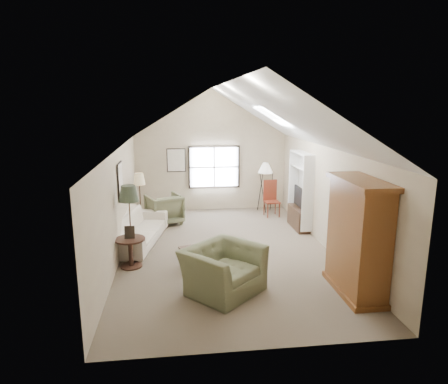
{
  "coord_description": "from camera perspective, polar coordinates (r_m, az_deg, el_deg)",
  "views": [
    {
      "loc": [
        -1.15,
        -9.12,
        3.57
      ],
      "look_at": [
        0.0,
        0.4,
        1.4
      ],
      "focal_mm": 32.0,
      "sensor_mm": 36.0,
      "label": 1
    }
  ],
  "objects": [
    {
      "name": "tripod_lamp",
      "position": [
        13.22,
        5.87,
        0.73
      ],
      "size": [
        0.56,
        0.56,
        1.66
      ],
      "primitive_type": null,
      "rotation": [
        0.0,
        0.0,
        0.18
      ],
      "color": "silver",
      "rests_on": "ground"
    },
    {
      "name": "window",
      "position": [
        13.31,
        -1.42,
        3.58
      ],
      "size": [
        1.72,
        0.08,
        1.42
      ],
      "primitive_type": "cube",
      "color": "black",
      "rests_on": "room_shell"
    },
    {
      "name": "side_table",
      "position": [
        9.11,
        -13.18,
        -8.43
      ],
      "size": [
        0.78,
        0.78,
        0.66
      ],
      "primitive_type": "cylinder",
      "rotation": [
        0.0,
        0.0,
        -0.2
      ],
      "color": "#392017",
      "rests_on": "ground"
    },
    {
      "name": "armoire",
      "position": [
        7.9,
        18.58,
        -6.16
      ],
      "size": [
        0.6,
        1.5,
        2.2
      ],
      "primitive_type": "cube",
      "color": "brown",
      "rests_on": "ground"
    },
    {
      "name": "armchair_far",
      "position": [
        12.06,
        -8.53,
        -2.42
      ],
      "size": [
        1.24,
        1.26,
        0.89
      ],
      "primitive_type": "imported",
      "rotation": [
        0.0,
        0.0,
        3.52
      ],
      "color": "#6D6F4E",
      "rests_on": "ground"
    },
    {
      "name": "skylight",
      "position": [
        10.32,
        6.97,
        10.72
      ],
      "size": [
        0.8,
        1.2,
        0.52
      ],
      "primitive_type": null,
      "color": "white",
      "rests_on": "room_shell"
    },
    {
      "name": "sofa",
      "position": [
        10.6,
        -12.3,
        -5.05
      ],
      "size": [
        1.53,
        2.78,
        0.77
      ],
      "primitive_type": "imported",
      "rotation": [
        0.0,
        0.0,
        1.37
      ],
      "color": "white",
      "rests_on": "ground"
    },
    {
      "name": "media_console",
      "position": [
        11.73,
        10.62,
        -3.66
      ],
      "size": [
        0.34,
        1.18,
        0.6
      ],
      "primitive_type": "cube",
      "color": "#382316",
      "rests_on": "ground"
    },
    {
      "name": "room_shell",
      "position": [
        9.2,
        0.3,
        10.49
      ],
      "size": [
        5.01,
        8.01,
        4.0
      ],
      "color": "#6C604D",
      "rests_on": "ground"
    },
    {
      "name": "bowl",
      "position": [
        8.92,
        -3.45,
        -7.68
      ],
      "size": [
        0.26,
        0.26,
        0.05
      ],
      "primitive_type": "imported",
      "rotation": [
        0.0,
        0.0,
        0.35
      ],
      "color": "#3C2318",
      "rests_on": "coffee_table"
    },
    {
      "name": "tv_alcove",
      "position": [
        11.53,
        10.89,
        0.4
      ],
      "size": [
        0.32,
        1.3,
        2.1
      ],
      "primitive_type": "cube",
      "color": "white",
      "rests_on": "ground"
    },
    {
      "name": "wall_art",
      "position": [
        11.24,
        -10.54,
        3.1
      ],
      "size": [
        1.97,
        3.71,
        0.88
      ],
      "color": "black",
      "rests_on": "room_shell"
    },
    {
      "name": "tv_panel",
      "position": [
        11.58,
        10.75,
        -0.71
      ],
      "size": [
        0.05,
        0.9,
        0.55
      ],
      "primitive_type": "cube",
      "color": "black",
      "rests_on": "media_console"
    },
    {
      "name": "tan_lamp",
      "position": [
        11.63,
        -11.88,
        -1.18
      ],
      "size": [
        0.39,
        0.39,
        1.65
      ],
      "primitive_type": null,
      "rotation": [
        0.0,
        0.0,
        -0.2
      ],
      "color": "tan",
      "rests_on": "ground"
    },
    {
      "name": "dark_lamp",
      "position": [
        9.11,
        -13.24,
        -4.52
      ],
      "size": [
        0.52,
        0.52,
        1.84
      ],
      "primitive_type": null,
      "rotation": [
        0.0,
        0.0,
        -0.2
      ],
      "color": "#272F21",
      "rests_on": "ground"
    },
    {
      "name": "armchair_near",
      "position": [
        7.75,
        -0.14,
        -11.05
      ],
      "size": [
        1.81,
        1.8,
        0.89
      ],
      "primitive_type": "imported",
      "rotation": [
        0.0,
        0.0,
        0.75
      ],
      "color": "#616949",
      "rests_on": "ground"
    },
    {
      "name": "coffee_table",
      "position": [
        9.0,
        -3.43,
        -9.13
      ],
      "size": [
        0.96,
        0.74,
        0.44
      ],
      "primitive_type": "cube",
      "rotation": [
        0.0,
        0.0,
        0.35
      ],
      "color": "#362516",
      "rests_on": "ground"
    },
    {
      "name": "side_chair",
      "position": [
        12.74,
        6.86,
        -0.95
      ],
      "size": [
        0.48,
        0.48,
        1.14
      ],
      "primitive_type": "cube",
      "rotation": [
        0.0,
        0.0,
        0.09
      ],
      "color": "maroon",
      "rests_on": "ground"
    }
  ]
}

